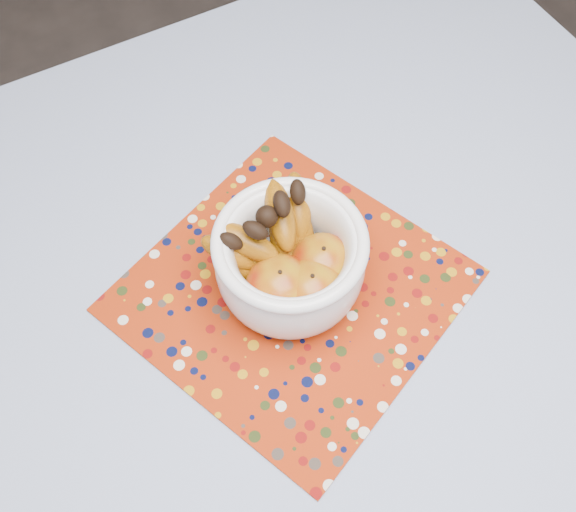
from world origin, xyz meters
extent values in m
plane|color=#2D2826|center=(0.00, 0.00, 0.00)|extent=(4.00, 4.00, 0.00)
cube|color=brown|center=(0.00, 0.00, 0.73)|extent=(1.20, 1.20, 0.04)
cylinder|color=brown|center=(0.53, 0.53, 0.35)|extent=(0.06, 0.06, 0.71)
cylinder|color=brown|center=(0.74, 0.12, 0.20)|extent=(0.03, 0.03, 0.40)
cube|color=slate|center=(0.00, 0.00, 0.76)|extent=(1.32, 1.32, 0.01)
cube|color=#932408|center=(0.02, 0.12, 0.76)|extent=(0.49, 0.49, 0.00)
cylinder|color=white|center=(0.02, 0.13, 0.77)|extent=(0.09, 0.09, 0.01)
cylinder|color=white|center=(0.02, 0.13, 0.78)|extent=(0.14, 0.14, 0.01)
torus|color=white|center=(0.02, 0.13, 0.87)|extent=(0.19, 0.19, 0.02)
ellipsoid|color=maroon|center=(-0.01, 0.10, 0.82)|extent=(0.09, 0.09, 0.08)
ellipsoid|color=maroon|center=(0.05, 0.10, 0.82)|extent=(0.08, 0.08, 0.07)
ellipsoid|color=maroon|center=(0.02, 0.08, 0.82)|extent=(0.08, 0.08, 0.07)
sphere|color=black|center=(0.01, 0.16, 0.88)|extent=(0.03, 0.03, 0.03)
camera|label=1|loc=(-0.19, -0.24, 1.54)|focal=42.00mm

